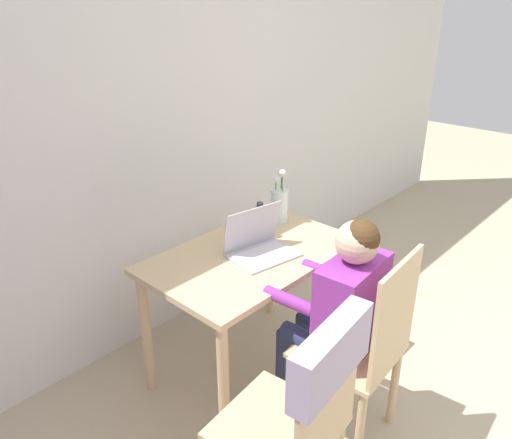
{
  "coord_description": "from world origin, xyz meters",
  "views": [
    {
      "loc": [
        -1.75,
        0.06,
        1.85
      ],
      "look_at": [
        -0.16,
        1.51,
        0.88
      ],
      "focal_mm": 35.0,
      "sensor_mm": 36.0,
      "label": 1
    }
  ],
  "objects": [
    {
      "name": "water_bottle",
      "position": [
        -0.02,
        1.62,
        0.79
      ],
      "size": [
        0.06,
        0.06,
        0.19
      ],
      "color": "silver",
      "rests_on": "dining_table"
    },
    {
      "name": "wall_back",
      "position": [
        0.0,
        2.23,
        1.25
      ],
      "size": [
        6.4,
        0.05,
        2.5
      ],
      "color": "silver",
      "rests_on": "ground_plane"
    },
    {
      "name": "flower_vase",
      "position": [
        0.2,
        1.68,
        0.81
      ],
      "size": [
        0.1,
        0.1,
        0.31
      ],
      "color": "silver",
      "rests_on": "dining_table"
    },
    {
      "name": "chair_spare",
      "position": [
        -0.71,
        0.77,
        0.64
      ],
      "size": [
        0.44,
        0.47,
        0.96
      ],
      "rotation": [
        0.0,
        0.0,
        3.25
      ],
      "color": "#D6B784",
      "rests_on": "ground_plane"
    },
    {
      "name": "person_seated",
      "position": [
        -0.21,
        0.99,
        0.67
      ],
      "size": [
        0.38,
        0.45,
        1.07
      ],
      "rotation": [
        0.0,
        0.0,
        3.22
      ],
      "color": "purple",
      "rests_on": "ground_plane"
    },
    {
      "name": "dining_table",
      "position": [
        -0.18,
        1.53,
        0.6
      ],
      "size": [
        1.03,
        0.65,
        0.7
      ],
      "color": "#D6B784",
      "rests_on": "ground_plane"
    },
    {
      "name": "laptop",
      "position": [
        -0.16,
        1.5,
        0.75
      ],
      "size": [
        0.35,
        0.28,
        0.23
      ],
      "rotation": [
        0.0,
        0.0,
        -0.18
      ],
      "color": "#B2B2B7",
      "rests_on": "dining_table"
    },
    {
      "name": "chair_occupied",
      "position": [
        -0.2,
        0.87,
        0.48
      ],
      "size": [
        0.43,
        0.43,
        0.95
      ],
      "rotation": [
        0.0,
        0.0,
        3.22
      ],
      "color": "#D6B784",
      "rests_on": "ground_plane"
    }
  ]
}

